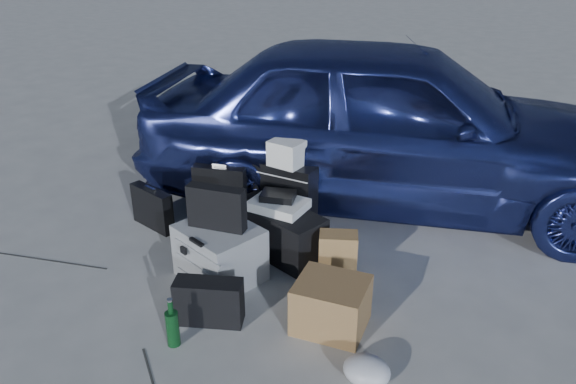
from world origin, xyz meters
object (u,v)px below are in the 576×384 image
object	(u,v)px
briefcase	(152,208)
suitcase_right	(285,199)
duffel_bag	(279,232)
pelican_case	(220,253)
suitcase_left	(221,197)
car	(392,122)
cardboard_box	(331,305)
green_bottle	(172,323)

from	to	relation	value
briefcase	suitcase_right	size ratio (longest dim) A/B	0.74
briefcase	duffel_bag	bearing A→B (deg)	19.82
briefcase	suitcase_right	bearing A→B (deg)	37.58
pelican_case	suitcase_left	world-z (taller)	suitcase_left
car	suitcase_left	distance (m)	1.72
pelican_case	suitcase_right	world-z (taller)	suitcase_right
pelican_case	cardboard_box	size ratio (longest dim) A/B	1.27
pelican_case	duffel_bag	distance (m)	0.55
briefcase	duffel_bag	xyz separation A→B (m)	(1.18, 0.21, 0.01)
pelican_case	suitcase_left	distance (m)	0.78
suitcase_right	duffel_bag	size ratio (longest dim) A/B	0.80
car	briefcase	xyz separation A→B (m)	(-1.51, -1.63, -0.60)
cardboard_box	briefcase	bearing A→B (deg)	168.87
suitcase_left	cardboard_box	world-z (taller)	suitcase_left
car	pelican_case	size ratio (longest dim) A/B	7.97
car	suitcase_right	xyz separation A→B (m)	(-0.48, -1.08, -0.47)
pelican_case	suitcase_left	bearing A→B (deg)	140.97
car	suitcase_left	xyz separation A→B (m)	(-0.99, -1.31, -0.49)
briefcase	suitcase_left	size ratio (longest dim) A/B	0.80
cardboard_box	green_bottle	size ratio (longest dim) A/B	1.36
pelican_case	suitcase_right	distance (m)	0.86
cardboard_box	green_bottle	distance (m)	1.02
pelican_case	briefcase	size ratio (longest dim) A/B	1.23
car	green_bottle	distance (m)	2.79
duffel_bag	cardboard_box	distance (m)	0.99
briefcase	suitcase_right	world-z (taller)	suitcase_right
duffel_bag	suitcase_right	bearing A→B (deg)	127.33
car	cardboard_box	xyz separation A→B (m)	(0.46, -2.01, -0.61)
suitcase_right	pelican_case	bearing A→B (deg)	-95.64
cardboard_box	green_bottle	world-z (taller)	cardboard_box
duffel_bag	green_bottle	size ratio (longest dim) A/B	2.36
duffel_bag	car	bearing A→B (deg)	90.59
suitcase_left	suitcase_right	distance (m)	0.56
pelican_case	duffel_bag	world-z (taller)	pelican_case
suitcase_right	duffel_bag	bearing A→B (deg)	-69.56
pelican_case	duffel_bag	size ratio (longest dim) A/B	0.73
suitcase_left	duffel_bag	distance (m)	0.67
car	pelican_case	xyz separation A→B (m)	(-0.52, -1.93, -0.57)
suitcase_left	green_bottle	distance (m)	1.55
briefcase	suitcase_right	distance (m)	1.18
pelican_case	briefcase	world-z (taller)	pelican_case
car	briefcase	size ratio (longest dim) A/B	9.78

